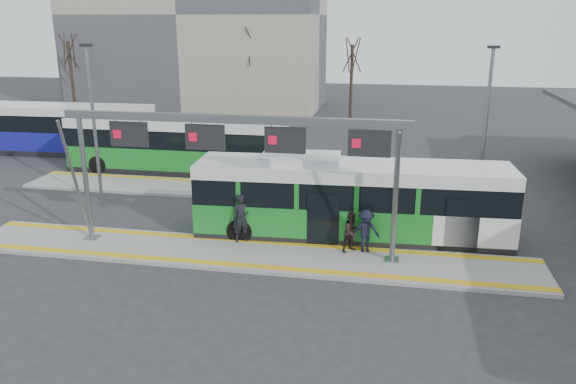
{
  "coord_description": "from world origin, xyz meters",
  "views": [
    {
      "loc": [
        5.21,
        -19.09,
        8.68
      ],
      "look_at": [
        1.1,
        3.0,
        1.71
      ],
      "focal_mm": 35.0,
      "sensor_mm": 36.0,
      "label": 1
    }
  ],
  "objects_px": {
    "passenger_a": "(241,218)",
    "passenger_c": "(366,231)",
    "gantry": "(235,144)",
    "passenger_b": "(352,232)",
    "hero_bus": "(350,201)"
  },
  "relations": [
    {
      "from": "passenger_b",
      "to": "passenger_c",
      "type": "bearing_deg",
      "value": -35.73
    },
    {
      "from": "passenger_a",
      "to": "passenger_c",
      "type": "relative_size",
      "value": 1.17
    },
    {
      "from": "gantry",
      "to": "passenger_c",
      "type": "relative_size",
      "value": 7.77
    },
    {
      "from": "passenger_a",
      "to": "passenger_b",
      "type": "bearing_deg",
      "value": -27.46
    },
    {
      "from": "gantry",
      "to": "passenger_b",
      "type": "bearing_deg",
      "value": 8.1
    },
    {
      "from": "gantry",
      "to": "passenger_c",
      "type": "distance_m",
      "value": 5.9
    },
    {
      "from": "passenger_a",
      "to": "passenger_b",
      "type": "relative_size",
      "value": 1.23
    },
    {
      "from": "passenger_a",
      "to": "passenger_c",
      "type": "distance_m",
      "value": 4.92
    },
    {
      "from": "passenger_a",
      "to": "hero_bus",
      "type": "bearing_deg",
      "value": -4.05
    },
    {
      "from": "passenger_a",
      "to": "passenger_b",
      "type": "xyz_separation_m",
      "value": [
        4.39,
        -0.21,
        -0.18
      ]
    },
    {
      "from": "gantry",
      "to": "passenger_c",
      "type": "bearing_deg",
      "value": 7.97
    },
    {
      "from": "gantry",
      "to": "passenger_a",
      "type": "bearing_deg",
      "value": 95.09
    },
    {
      "from": "passenger_a",
      "to": "passenger_c",
      "type": "bearing_deg",
      "value": -26.44
    },
    {
      "from": "passenger_b",
      "to": "passenger_c",
      "type": "xyz_separation_m",
      "value": [
        0.52,
        0.06,
        0.05
      ]
    },
    {
      "from": "passenger_a",
      "to": "passenger_c",
      "type": "xyz_separation_m",
      "value": [
        4.91,
        -0.15,
        -0.14
      ]
    }
  ]
}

